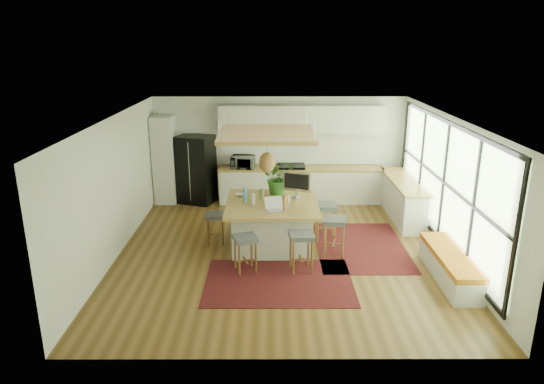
{
  "coord_description": "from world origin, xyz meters",
  "views": [
    {
      "loc": [
        -0.22,
        -9.12,
        4.12
      ],
      "look_at": [
        -0.2,
        0.5,
        1.1
      ],
      "focal_mm": 32.49,
      "sensor_mm": 36.0,
      "label": 1
    }
  ],
  "objects_px": {
    "stool_near_left": "(245,253)",
    "stool_near_right": "(301,253)",
    "monitor": "(297,186)",
    "island_plant": "(278,181)",
    "stool_left_side": "(215,228)",
    "laptop": "(276,205)",
    "microwave": "(243,161)",
    "fridge": "(196,168)",
    "stool_right_front": "(334,238)",
    "island": "(272,224)",
    "stool_right_back": "(325,224)"
  },
  "relations": [
    {
      "from": "stool_left_side",
      "to": "island_plant",
      "type": "relative_size",
      "value": 0.92
    },
    {
      "from": "stool_near_right",
      "to": "stool_left_side",
      "type": "bearing_deg",
      "value": 143.39
    },
    {
      "from": "stool_right_back",
      "to": "island",
      "type": "bearing_deg",
      "value": -164.52
    },
    {
      "from": "fridge",
      "to": "stool_near_right",
      "type": "distance_m",
      "value": 4.77
    },
    {
      "from": "stool_near_right",
      "to": "monitor",
      "type": "relative_size",
      "value": 1.25
    },
    {
      "from": "stool_near_right",
      "to": "island_plant",
      "type": "distance_m",
      "value": 2.02
    },
    {
      "from": "fridge",
      "to": "island_plant",
      "type": "bearing_deg",
      "value": -27.77
    },
    {
      "from": "stool_near_right",
      "to": "stool_right_back",
      "type": "bearing_deg",
      "value": 68.0
    },
    {
      "from": "microwave",
      "to": "fridge",
      "type": "bearing_deg",
      "value": -173.81
    },
    {
      "from": "island",
      "to": "microwave",
      "type": "xyz_separation_m",
      "value": [
        -0.74,
        2.8,
        0.66
      ]
    },
    {
      "from": "island",
      "to": "stool_near_left",
      "type": "height_order",
      "value": "island"
    },
    {
      "from": "stool_right_back",
      "to": "island_plant",
      "type": "distance_m",
      "value": 1.35
    },
    {
      "from": "stool_near_left",
      "to": "stool_right_back",
      "type": "height_order",
      "value": "stool_right_back"
    },
    {
      "from": "island",
      "to": "island_plant",
      "type": "distance_m",
      "value": 0.97
    },
    {
      "from": "stool_near_right",
      "to": "stool_right_front",
      "type": "xyz_separation_m",
      "value": [
        0.69,
        0.69,
        0.0
      ]
    },
    {
      "from": "laptop",
      "to": "island_plant",
      "type": "bearing_deg",
      "value": 68.62
    },
    {
      "from": "fridge",
      "to": "stool_left_side",
      "type": "relative_size",
      "value": 2.67
    },
    {
      "from": "stool_right_back",
      "to": "microwave",
      "type": "distance_m",
      "value": 3.21
    },
    {
      "from": "monitor",
      "to": "microwave",
      "type": "bearing_deg",
      "value": 139.12
    },
    {
      "from": "stool_left_side",
      "to": "laptop",
      "type": "relative_size",
      "value": 1.71
    },
    {
      "from": "island",
      "to": "stool_right_front",
      "type": "distance_m",
      "value": 1.32
    },
    {
      "from": "fridge",
      "to": "stool_near_left",
      "type": "height_order",
      "value": "fridge"
    },
    {
      "from": "fridge",
      "to": "microwave",
      "type": "bearing_deg",
      "value": 17.31
    },
    {
      "from": "monitor",
      "to": "fridge",
      "type": "bearing_deg",
      "value": 156.77
    },
    {
      "from": "stool_near_right",
      "to": "stool_right_front",
      "type": "height_order",
      "value": "stool_right_front"
    },
    {
      "from": "monitor",
      "to": "island_plant",
      "type": "distance_m",
      "value": 0.47
    },
    {
      "from": "stool_near_left",
      "to": "stool_left_side",
      "type": "bearing_deg",
      "value": 118.12
    },
    {
      "from": "stool_right_back",
      "to": "monitor",
      "type": "xyz_separation_m",
      "value": [
        -0.62,
        0.01,
        0.83
      ]
    },
    {
      "from": "microwave",
      "to": "island_plant",
      "type": "distance_m",
      "value": 2.36
    },
    {
      "from": "stool_right_back",
      "to": "monitor",
      "type": "bearing_deg",
      "value": 179.18
    },
    {
      "from": "stool_near_right",
      "to": "stool_left_side",
      "type": "height_order",
      "value": "stool_near_right"
    },
    {
      "from": "stool_near_left",
      "to": "stool_right_back",
      "type": "xyz_separation_m",
      "value": [
        1.62,
        1.52,
        0.0
      ]
    },
    {
      "from": "microwave",
      "to": "stool_near_right",
      "type": "bearing_deg",
      "value": -64.32
    },
    {
      "from": "stool_right_back",
      "to": "island_plant",
      "type": "bearing_deg",
      "value": 163.65
    },
    {
      "from": "stool_near_left",
      "to": "laptop",
      "type": "height_order",
      "value": "laptop"
    },
    {
      "from": "laptop",
      "to": "island_plant",
      "type": "height_order",
      "value": "island_plant"
    },
    {
      "from": "stool_near_left",
      "to": "microwave",
      "type": "relative_size",
      "value": 1.19
    },
    {
      "from": "stool_right_front",
      "to": "island",
      "type": "bearing_deg",
      "value": 157.84
    },
    {
      "from": "fridge",
      "to": "stool_near_right",
      "type": "height_order",
      "value": "fridge"
    },
    {
      "from": "stool_near_left",
      "to": "stool_near_right",
      "type": "distance_m",
      "value": 1.02
    },
    {
      "from": "stool_near_left",
      "to": "stool_left_side",
      "type": "relative_size",
      "value": 1.05
    },
    {
      "from": "stool_right_back",
      "to": "monitor",
      "type": "height_order",
      "value": "monitor"
    },
    {
      "from": "stool_right_front",
      "to": "stool_right_back",
      "type": "height_order",
      "value": "stool_right_back"
    },
    {
      "from": "laptop",
      "to": "island_plant",
      "type": "relative_size",
      "value": 0.54
    },
    {
      "from": "fridge",
      "to": "stool_near_right",
      "type": "xyz_separation_m",
      "value": [
        2.49,
        -4.03,
        -0.57
      ]
    },
    {
      "from": "stool_right_back",
      "to": "fridge",
      "type": "bearing_deg",
      "value": 140.72
    },
    {
      "from": "stool_near_right",
      "to": "laptop",
      "type": "distance_m",
      "value": 1.09
    },
    {
      "from": "stool_right_front",
      "to": "monitor",
      "type": "relative_size",
      "value": 1.31
    },
    {
      "from": "stool_right_front",
      "to": "laptop",
      "type": "distance_m",
      "value": 1.34
    },
    {
      "from": "island_plant",
      "to": "stool_right_back",
      "type": "bearing_deg",
      "value": -16.35
    }
  ]
}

